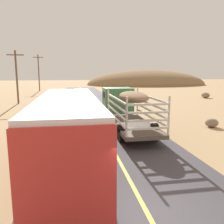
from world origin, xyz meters
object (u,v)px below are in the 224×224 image
object	(u,v)px
bus	(68,130)
boulder_mid_field	(212,123)
livestock_truck	(123,104)
boulder_near_shoulder	(205,95)
car_far	(70,93)
power_pole_far	(39,72)
power_pole_mid	(17,75)

from	to	relation	value
bus	boulder_mid_field	size ratio (longest dim) A/B	9.63
livestock_truck	bus	size ratio (longest dim) A/B	0.97
boulder_near_shoulder	bus	bearing A→B (deg)	-131.17
boulder_near_shoulder	boulder_mid_field	size ratio (longest dim) A/B	1.39
car_far	power_pole_far	distance (m)	17.26
car_far	power_pole_far	xyz separation A→B (m)	(-7.07, 15.31, 3.69)
power_pole_far	boulder_mid_field	bearing A→B (deg)	-65.31
car_far	power_pole_mid	size ratio (longest dim) A/B	0.61
power_pole_far	boulder_near_shoulder	distance (m)	35.96
power_pole_mid	boulder_mid_field	bearing A→B (deg)	-43.78
power_pole_mid	power_pole_far	xyz separation A→B (m)	(0.00, 22.17, 0.51)
livestock_truck	boulder_mid_field	distance (m)	7.19
livestock_truck	boulder_mid_field	xyz separation A→B (m)	(6.80, -1.82, -1.45)
livestock_truck	boulder_near_shoulder	world-z (taller)	livestock_truck
boulder_near_shoulder	livestock_truck	bearing A→B (deg)	-135.77
livestock_truck	car_far	size ratio (longest dim) A/B	2.20
car_far	boulder_mid_field	xyz separation A→B (m)	(11.15, -24.32, -0.35)
power_pole_mid	boulder_near_shoulder	bearing A→B (deg)	3.74
car_far	boulder_mid_field	size ratio (longest dim) A/B	4.24
livestock_truck	boulder_near_shoulder	size ratio (longest dim) A/B	6.73
car_far	boulder_mid_field	distance (m)	26.75
car_far	boulder_near_shoulder	size ratio (longest dim) A/B	3.05
power_pole_far	power_pole_mid	bearing A→B (deg)	-90.00
livestock_truck	power_pole_far	world-z (taller)	power_pole_far
car_far	boulder_near_shoulder	distance (m)	22.93
bus	power_pole_mid	xyz separation A→B (m)	(-7.19, 23.54, 2.12)
power_pole_mid	power_pole_far	size ratio (longest dim) A/B	0.88
power_pole_far	bus	bearing A→B (deg)	-81.06
boulder_mid_field	boulder_near_shoulder	bearing A→B (deg)	59.88
bus	boulder_near_shoulder	size ratio (longest dim) A/B	6.94
bus	power_pole_mid	distance (m)	24.71
power_pole_mid	power_pole_far	world-z (taller)	power_pole_far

